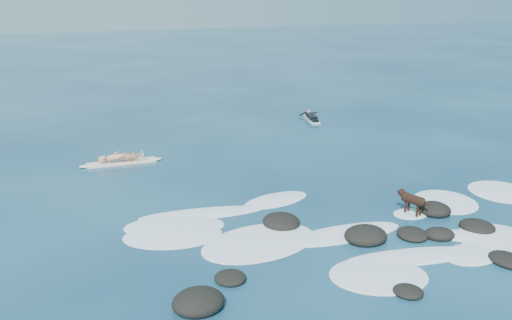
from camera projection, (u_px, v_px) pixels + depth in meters
name	position (u px, v px, depth m)	size (l,w,h in m)	color
ground	(351.00, 219.00, 17.19)	(160.00, 160.00, 0.00)	#0A2642
reef_rocks	(450.00, 240.00, 15.56)	(13.31, 5.75, 0.58)	black
breaking_foam	(344.00, 229.00, 16.50)	(14.03, 7.75, 0.12)	white
standing_surfer_rig	(120.00, 146.00, 22.37)	(3.23, 0.64, 1.84)	#F7E5C6
paddling_surfer_rig	(311.00, 117.00, 29.95)	(1.09, 2.24, 0.39)	white
dog	(412.00, 199.00, 17.38)	(0.56, 1.17, 0.77)	black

